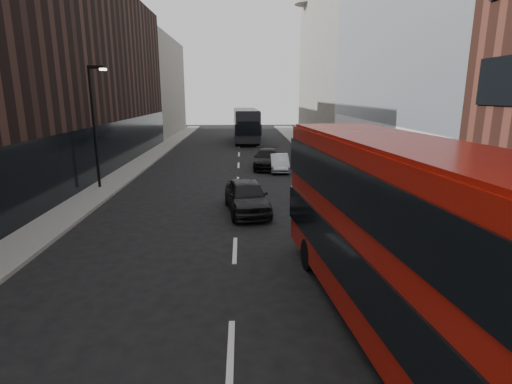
{
  "coord_description": "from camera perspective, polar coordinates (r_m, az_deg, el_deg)",
  "views": [
    {
      "loc": [
        0.29,
        -5.74,
        5.57
      ],
      "look_at": [
        0.73,
        6.75,
        2.5
      ],
      "focal_mm": 28.0,
      "sensor_mm": 36.0,
      "label": 1
    }
  ],
  "objects": [
    {
      "name": "car_b",
      "position": [
        29.77,
        3.34,
        4.2
      ],
      "size": [
        1.43,
        3.81,
        1.24
      ],
      "primitive_type": "imported",
      "rotation": [
        0.0,
        0.0,
        -0.03
      ],
      "color": "#999BA1",
      "rests_on": "ground"
    },
    {
      "name": "building_left_mid",
      "position": [
        37.66,
        -21.03,
        15.09
      ],
      "size": [
        5.0,
        24.0,
        14.0
      ],
      "primitive_type": "cube",
      "color": "black",
      "rests_on": "ground"
    },
    {
      "name": "car_a",
      "position": [
        19.25,
        -1.34,
        -0.58
      ],
      "size": [
        2.48,
        4.85,
        1.58
      ],
      "primitive_type": "imported",
      "rotation": [
        0.0,
        0.0,
        0.14
      ],
      "color": "black",
      "rests_on": "ground"
    },
    {
      "name": "sidewalk_left",
      "position": [
        32.31,
        -16.9,
        3.41
      ],
      "size": [
        2.0,
        80.0,
        0.15
      ],
      "primitive_type": "cube",
      "color": "slate",
      "rests_on": "ground"
    },
    {
      "name": "street_lamp",
      "position": [
        25.26,
        -22.04,
        9.66
      ],
      "size": [
        1.06,
        0.22,
        7.0
      ],
      "color": "black",
      "rests_on": "sidewalk_left"
    },
    {
      "name": "building_modern_block",
      "position": [
        29.31,
        22.0,
        21.35
      ],
      "size": [
        5.03,
        22.0,
        20.0
      ],
      "color": "#9DA2A7",
      "rests_on": "ground"
    },
    {
      "name": "building_victorian",
      "position": [
        51.13,
        11.05,
        18.14
      ],
      "size": [
        6.5,
        24.0,
        21.0
      ],
      "color": "slate",
      "rests_on": "ground"
    },
    {
      "name": "sidewalk_right",
      "position": [
        32.05,
        11.02,
        3.67
      ],
      "size": [
        3.0,
        80.0,
        0.15
      ],
      "primitive_type": "cube",
      "color": "slate",
      "rests_on": "ground"
    },
    {
      "name": "red_bus",
      "position": [
        9.77,
        19.96,
        -5.11
      ],
      "size": [
        3.78,
        11.53,
        4.58
      ],
      "rotation": [
        0.0,
        0.0,
        0.1
      ],
      "color": "#961209",
      "rests_on": "ground"
    },
    {
      "name": "car_c",
      "position": [
        30.95,
        1.57,
        4.78
      ],
      "size": [
        2.37,
        5.11,
        1.44
      ],
      "primitive_type": "imported",
      "rotation": [
        0.0,
        0.0,
        -0.07
      ],
      "color": "black",
      "rests_on": "ground"
    },
    {
      "name": "grey_bus",
      "position": [
        48.5,
        -1.44,
        9.64
      ],
      "size": [
        3.17,
        12.0,
        3.84
      ],
      "rotation": [
        0.0,
        0.0,
        0.03
      ],
      "color": "black",
      "rests_on": "ground"
    },
    {
      "name": "building_left_far",
      "position": [
        58.94,
        -14.01,
        14.31
      ],
      "size": [
        5.0,
        20.0,
        13.0
      ],
      "primitive_type": "cube",
      "color": "slate",
      "rests_on": "ground"
    }
  ]
}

